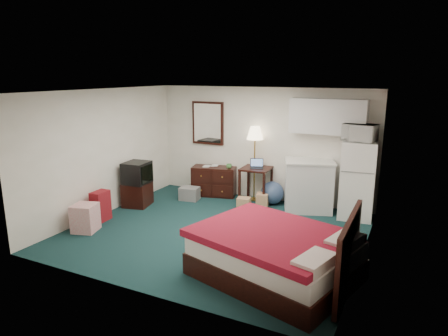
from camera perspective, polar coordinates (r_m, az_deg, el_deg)
The scene contains 25 objects.
floor at distance 7.30m, azimuth -1.15°, elevation -9.10°, with size 5.00×4.50×0.01m, color black.
ceiling at distance 6.75m, azimuth -1.25°, elevation 10.92°, with size 5.00×4.50×0.01m, color beige.
walls at distance 6.91m, azimuth -1.20°, elevation 0.52°, with size 5.01×4.51×2.50m.
mirror at distance 9.40m, azimuth -2.32°, elevation 6.43°, with size 0.80×0.06×1.00m, color white, non-canonical shape.
upper_cabinets at distance 8.27m, azimuth 14.62°, elevation 7.14°, with size 1.50×0.35×0.70m, color silver, non-canonical shape.
headboard at distance 5.43m, azimuth 17.36°, elevation -11.64°, with size 0.06×1.56×1.00m, color black, non-canonical shape.
dresser at distance 9.30m, azimuth -1.41°, elevation -1.88°, with size 1.00×0.45×0.68m, color black, non-canonical shape.
floor_lamp at distance 8.86m, azimuth 4.38°, elevation 0.60°, with size 0.36×0.36×1.66m, color #B78732, non-canonical shape.
desk at distance 8.84m, azimuth 4.56°, elevation -2.42°, with size 0.61×0.61×0.78m, color black, non-canonical shape.
exercise_ball at distance 8.77m, azimuth 6.92°, elevation -3.54°, with size 0.50×0.50×0.50m, color #334870.
kitchen_counter at distance 8.44m, azimuth 11.96°, elevation -2.54°, with size 0.94×0.72×1.03m, color silver, non-canonical shape.
fridge at distance 8.18m, azimuth 18.51°, elevation -1.64°, with size 0.63×0.63×1.53m, color white, non-canonical shape.
bed at distance 5.72m, azimuth 7.27°, elevation -12.22°, with size 2.05×1.60×0.66m, color maroon, non-canonical shape.
tv_stand at distance 8.81m, azimuth -12.27°, elevation -3.64°, with size 0.51×0.55×0.51m, color black, non-canonical shape.
suitcase at distance 8.09m, azimuth -17.21°, elevation -5.21°, with size 0.23×0.36×0.59m, color maroon, non-canonical shape.
retail_box at distance 7.67m, azimuth -19.21°, elevation -6.74°, with size 0.40×0.40×0.50m, color silver, non-canonical shape.
file_bin at distance 9.04m, azimuth -4.94°, elevation -3.65°, with size 0.42×0.31×0.29m, color slate, non-canonical shape.
cardboard_box_a at distance 8.47m, azimuth 2.85°, elevation -5.02°, with size 0.27×0.23×0.23m, color #9A7249, non-canonical shape.
cardboard_box_b at distance 8.60m, azimuth 5.50°, elevation -4.58°, with size 0.25×0.29×0.29m, color #9A7249, non-canonical shape.
laptop at distance 8.66m, azimuth 4.69°, elevation 0.57°, with size 0.28×0.23×0.19m, color black, non-canonical shape.
crt_tv at distance 8.64m, azimuth -12.34°, elevation -0.66°, with size 0.50×0.53×0.46m, color black, non-canonical shape.
microwave at distance 7.97m, azimuth 18.84°, elevation 5.07°, with size 0.59×0.33×0.40m, color white.
book_a at distance 9.24m, azimuth -2.93°, elevation 0.88°, with size 0.16×0.02×0.22m, color #9A7249.
book_b at distance 9.29m, azimuth -1.78°, elevation 0.93°, with size 0.15×0.02×0.21m, color #9A7249.
mug at distance 9.06m, azimuth 0.72°, elevation 0.35°, with size 0.13×0.10×0.13m, color #498842.
Camera 1 is at (3.10, -5.98, 2.80)m, focal length 32.00 mm.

